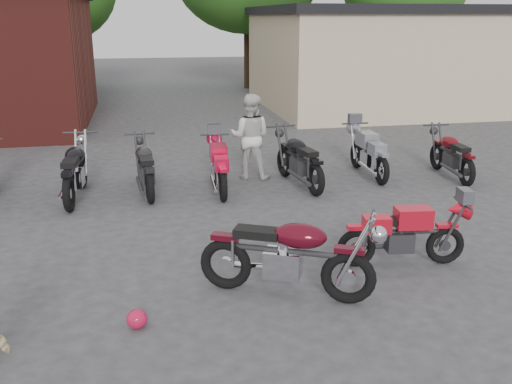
{
  "coord_description": "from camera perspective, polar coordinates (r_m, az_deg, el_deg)",
  "views": [
    {
      "loc": [
        -1.33,
        -6.09,
        3.39
      ],
      "look_at": [
        0.29,
        1.82,
        0.9
      ],
      "focal_mm": 40.0,
      "sensor_mm": 36.0,
      "label": 1
    }
  ],
  "objects": [
    {
      "name": "ground",
      "position": [
        7.1,
        0.69,
        -11.4
      ],
      "size": [
        90.0,
        90.0,
        0.0
      ],
      "primitive_type": "plane",
      "color": "#363638"
    },
    {
      "name": "stucco_building",
      "position": [
        23.33,
        13.73,
        12.63
      ],
      "size": [
        10.0,
        8.0,
        3.5
      ],
      "primitive_type": "cube",
      "color": "#C5B38D",
      "rests_on": "ground"
    },
    {
      "name": "tree_1",
      "position": [
        28.33,
        -19.89,
        16.79
      ],
      "size": [
        5.92,
        5.92,
        7.4
      ],
      "primitive_type": null,
      "color": "#255316",
      "rests_on": "ground"
    },
    {
      "name": "tree_3",
      "position": [
        31.1,
        14.49,
        17.37
      ],
      "size": [
        6.08,
        6.08,
        7.6
      ],
      "primitive_type": null,
      "color": "#255316",
      "rests_on": "ground"
    },
    {
      "name": "vintage_motorcycle",
      "position": [
        7.09,
        3.35,
        -5.83
      ],
      "size": [
        2.26,
        1.6,
        1.25
      ],
      "primitive_type": null,
      "rotation": [
        0.0,
        0.0,
        -0.46
      ],
      "color": "#4C0916",
      "rests_on": "ground"
    },
    {
      "name": "sportbike",
      "position": [
        8.27,
        14.65,
        -3.81
      ],
      "size": [
        1.83,
        0.8,
        1.03
      ],
      "primitive_type": null,
      "rotation": [
        0.0,
        0.0,
        -0.13
      ],
      "color": "red",
      "rests_on": "ground"
    },
    {
      "name": "helmet",
      "position": [
        6.75,
        -11.82,
        -12.32
      ],
      "size": [
        0.31,
        0.31,
        0.22
      ],
      "primitive_type": "ellipsoid",
      "rotation": [
        0.0,
        0.0,
        0.37
      ],
      "color": "#B7133A",
      "rests_on": "ground"
    },
    {
      "name": "person_light",
      "position": [
        12.32,
        -0.59,
        5.56
      ],
      "size": [
        1.08,
        0.96,
        1.84
      ],
      "primitive_type": "imported",
      "rotation": [
        0.0,
        0.0,
        2.78
      ],
      "color": "silver",
      "rests_on": "ground"
    },
    {
      "name": "row_bike_2",
      "position": [
        11.5,
        -17.67,
        2.41
      ],
      "size": [
        0.84,
        2.2,
        1.25
      ],
      "primitive_type": null,
      "rotation": [
        0.0,
        0.0,
        1.51
      ],
      "color": "black",
      "rests_on": "ground"
    },
    {
      "name": "row_bike_3",
      "position": [
        11.56,
        -11.05,
        2.73
      ],
      "size": [
        0.82,
        2.04,
        1.16
      ],
      "primitive_type": null,
      "rotation": [
        0.0,
        0.0,
        1.66
      ],
      "color": "black",
      "rests_on": "ground"
    },
    {
      "name": "row_bike_4",
      "position": [
        11.48,
        -3.72,
        2.81
      ],
      "size": [
        0.71,
        1.95,
        1.11
      ],
      "primitive_type": null,
      "rotation": [
        0.0,
        0.0,
        1.53
      ],
      "color": "red",
      "rests_on": "ground"
    },
    {
      "name": "row_bike_5",
      "position": [
        11.86,
        4.29,
        3.55
      ],
      "size": [
        1.02,
        2.2,
        1.23
      ],
      "primitive_type": null,
      "rotation": [
        0.0,
        0.0,
        1.73
      ],
      "color": "black",
      "rests_on": "ground"
    },
    {
      "name": "row_bike_6",
      "position": [
        12.81,
        11.19,
        4.1
      ],
      "size": [
        0.66,
        1.98,
        1.15
      ],
      "primitive_type": null,
      "rotation": [
        0.0,
        0.0,
        1.57
      ],
      "color": "gray",
      "rests_on": "ground"
    },
    {
      "name": "row_bike_7",
      "position": [
        13.17,
        18.96,
        3.82
      ],
      "size": [
        0.78,
        1.99,
        1.13
      ],
      "primitive_type": null,
      "rotation": [
        0.0,
        0.0,
        1.5
      ],
      "color": "#5A0B12",
      "rests_on": "ground"
    }
  ]
}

